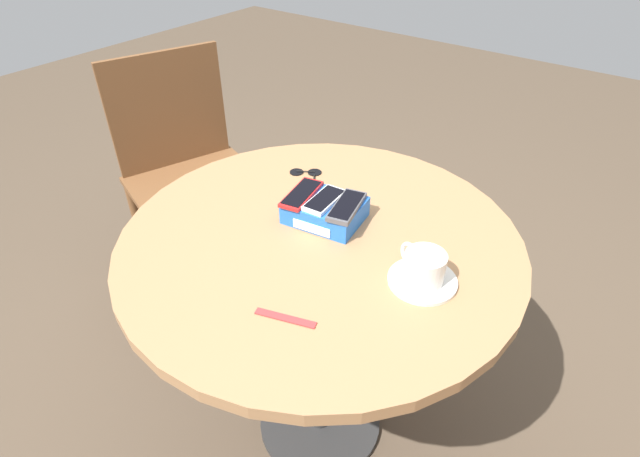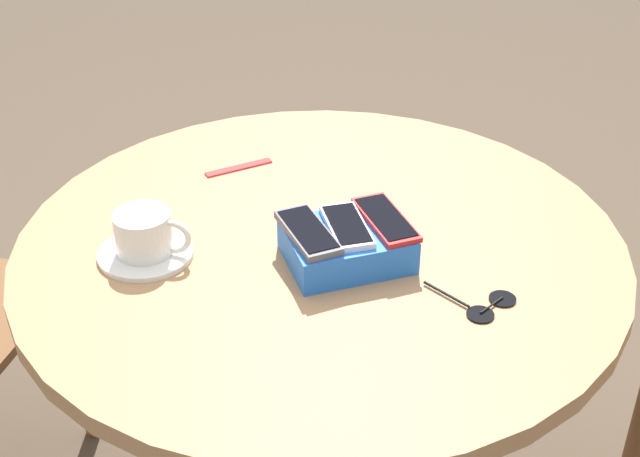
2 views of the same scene
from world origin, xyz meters
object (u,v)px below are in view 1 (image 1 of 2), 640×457
object	(u,v)px
coffee_cup	(424,266)
lanyard_strap	(285,318)
chair_far_side	(192,175)
round_table	(320,274)
saucer	(423,280)
sunglasses	(307,173)
phone_gray	(347,206)
phone_white	(324,200)
phone_box	(325,210)
phone_red	(301,194)

from	to	relation	value
coffee_cup	lanyard_strap	bearing A→B (deg)	-122.16
chair_far_side	lanyard_strap	bearing A→B (deg)	-29.96
round_table	lanyard_strap	world-z (taller)	lanyard_strap
round_table	chair_far_side	world-z (taller)	chair_far_side
saucer	coffee_cup	world-z (taller)	coffee_cup
sunglasses	phone_gray	bearing A→B (deg)	-31.18
phone_gray	coffee_cup	bearing A→B (deg)	-14.94
lanyard_strap	phone_gray	bearing A→B (deg)	103.48
round_table	sunglasses	xyz separation A→B (m)	(-0.20, 0.20, 0.12)
phone_white	saucer	xyz separation A→B (m)	(0.29, -0.05, -0.05)
phone_gray	lanyard_strap	distance (m)	0.32
round_table	coffee_cup	distance (m)	0.30
lanyard_strap	chair_far_side	bearing A→B (deg)	150.04
phone_box	phone_gray	xyz separation A→B (m)	(0.06, 0.00, 0.03)
phone_white	sunglasses	distance (m)	0.23
round_table	phone_red	size ratio (longest dim) A/B	6.39
phone_white	coffee_cup	distance (m)	0.29
phone_white	saucer	size ratio (longest dim) A/B	0.86
phone_box	sunglasses	distance (m)	0.22
round_table	coffee_cup	xyz separation A→B (m)	(0.26, 0.00, 0.16)
round_table	saucer	world-z (taller)	saucer
sunglasses	saucer	bearing A→B (deg)	-23.43
saucer	coffee_cup	distance (m)	0.04
phone_white	coffee_cup	bearing A→B (deg)	-10.55
phone_box	chair_far_side	bearing A→B (deg)	164.03
chair_far_side	round_table	bearing A→B (deg)	-19.23
phone_red	coffee_cup	size ratio (longest dim) A/B	1.29
phone_white	saucer	bearing A→B (deg)	-10.64
phone_box	chair_far_side	xyz separation A→B (m)	(-0.79, 0.23, -0.29)
lanyard_strap	chair_far_side	distance (m)	1.09
phone_red	phone_gray	world-z (taller)	phone_gray
chair_far_side	coffee_cup	bearing A→B (deg)	-14.70
phone_gray	coffee_cup	world-z (taller)	coffee_cup
phone_box	sunglasses	size ratio (longest dim) A/B	1.63
phone_red	sunglasses	xyz separation A→B (m)	(-0.11, 0.15, -0.05)
sunglasses	lanyard_strap	bearing A→B (deg)	-56.18
coffee_cup	sunglasses	xyz separation A→B (m)	(-0.45, 0.20, -0.04)
phone_gray	phone_red	bearing A→B (deg)	-171.07
round_table	phone_gray	distance (m)	0.19
coffee_cup	chair_far_side	bearing A→B (deg)	165.30
phone_red	sunglasses	distance (m)	0.19
coffee_cup	chair_far_side	world-z (taller)	chair_far_side
coffee_cup	phone_white	bearing A→B (deg)	169.45
round_table	phone_white	size ratio (longest dim) A/B	7.57
phone_box	coffee_cup	xyz separation A→B (m)	(0.29, -0.06, 0.02)
sunglasses	round_table	bearing A→B (deg)	-45.59
phone_white	chair_far_side	size ratio (longest dim) A/B	0.13
phone_gray	chair_far_side	size ratio (longest dim) A/B	0.16
phone_box	coffee_cup	bearing A→B (deg)	-11.15
phone_gray	saucer	bearing A→B (deg)	-15.00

